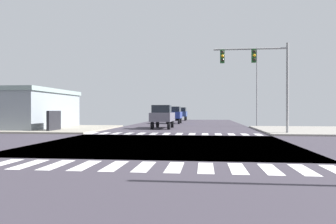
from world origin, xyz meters
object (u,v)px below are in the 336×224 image
pickup_nearside_1 (163,116)px  sedan_crossing_1 (163,114)px  traffic_signal_mast (259,68)px  suv_farside_1 (174,113)px  suv_leading_2 (181,113)px  bank_building (9,109)px  street_lamp (255,80)px

pickup_nearside_1 → sedan_crossing_1: size_ratio=1.19×
traffic_signal_mast → suv_farside_1: 21.28m
pickup_nearside_1 → suv_leading_2: size_ratio=1.11×
traffic_signal_mast → pickup_nearside_1: (-8.36, 6.85, -3.81)m
bank_building → pickup_nearside_1: (15.44, 1.73, -0.68)m
traffic_signal_mast → bank_building: traffic_signal_mast is taller
sedan_crossing_1 → bank_building: bearing=63.3°
suv_farside_1 → street_lamp: bearing=144.3°
traffic_signal_mast → bank_building: 24.55m
traffic_signal_mast → street_lamp: bearing=82.8°
bank_building → suv_farside_1: bank_building is taller
pickup_nearside_1 → street_lamp: bearing=-152.0°
street_lamp → traffic_signal_mast: bearing=-97.2°
sedan_crossing_1 → traffic_signal_mast: bearing=110.8°
street_lamp → pickup_nearside_1: (-9.89, -5.26, -3.99)m
bank_building → suv_farside_1: 20.91m
sedan_crossing_1 → suv_leading_2: size_ratio=0.93×
street_lamp → bank_building: (-25.33, -7.00, -3.32)m
pickup_nearside_1 → sedan_crossing_1: bearing=-82.6°
suv_farside_1 → pickup_nearside_1: bearing=90.0°
traffic_signal_mast → bank_building: size_ratio=0.56×
traffic_signal_mast → suv_leading_2: traffic_signal_mast is taller
bank_building → pickup_nearside_1: size_ratio=2.44×
bank_building → sedan_crossing_1: (12.44, 24.73, -0.85)m
suv_farside_1 → sedan_crossing_1: size_ratio=1.07×
suv_farside_1 → suv_leading_2: same height
street_lamp → pickup_nearside_1: 11.89m
street_lamp → sedan_crossing_1: (-12.89, 17.74, -4.17)m
pickup_nearside_1 → sedan_crossing_1: 23.20m
street_lamp → suv_leading_2: 23.29m
traffic_signal_mast → street_lamp: size_ratio=0.78×
street_lamp → sedan_crossing_1: bearing=126.0°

